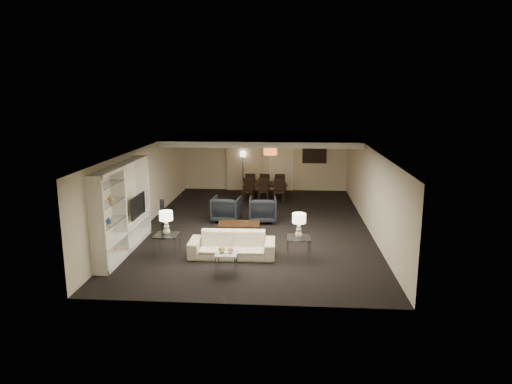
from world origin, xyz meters
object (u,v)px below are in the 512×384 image
object	(u,v)px
floor_speaker	(163,219)
table_lamp_right	(299,225)
side_table_left	(167,245)
table_lamp_left	(166,223)
sofa	(232,245)
coffee_table	(239,230)
chair_nl	(248,191)
chair_nm	(263,191)
pendant_light	(270,152)
vase_amber	(110,198)
armchair_right	(263,210)
television	(134,206)
marble_table	(226,263)
chair_fr	(280,184)
side_table_right	(298,248)
chair_nr	(279,191)
chair_fl	(251,184)
armchair_left	(226,209)
dining_table	(264,191)
chair_fm	(265,184)
vase_blue	(109,220)
floor_lamp	(243,171)

from	to	relation	value
floor_speaker	table_lamp_right	bearing A→B (deg)	-37.39
side_table_left	table_lamp_left	size ratio (longest dim) A/B	0.97
sofa	coffee_table	size ratio (longest dim) A/B	1.82
floor_speaker	chair_nl	world-z (taller)	floor_speaker
coffee_table	chair_nm	size ratio (longest dim) A/B	1.30
pendant_light	vase_amber	bearing A→B (deg)	-117.67
armchair_right	television	world-z (taller)	television
marble_table	floor_speaker	bearing A→B (deg)	132.03
side_table_left	chair_fr	xyz separation A→B (m)	(2.77, 7.25, 0.18)
side_table_right	vase_amber	world-z (taller)	vase_amber
table_lamp_right	marble_table	bearing A→B (deg)	-147.09
table_lamp_left	chair_nr	xyz separation A→B (m)	(2.77, 5.95, -0.41)
table_lamp_left	chair_fl	distance (m)	7.43
television	chair_nl	size ratio (longest dim) A/B	1.15
armchair_left	television	distance (m)	3.30
sofa	table_lamp_left	bearing A→B (deg)	178.96
chair_fl	coffee_table	bearing A→B (deg)	89.53
dining_table	chair_nr	size ratio (longest dim) A/B	1.92
chair_nm	chair_nr	size ratio (longest dim) A/B	1.00
armchair_left	chair_nl	size ratio (longest dim) A/B	0.97
chair_fl	marble_table	bearing A→B (deg)	89.11
chair_fm	chair_fr	distance (m)	0.60
vase_amber	chair_nr	bearing A→B (deg)	58.65
armchair_left	armchair_right	xyz separation A→B (m)	(1.20, 0.00, 0.00)
table_lamp_left	chair_fr	size ratio (longest dim) A/B	0.67
vase_blue	floor_lamp	xyz separation A→B (m)	(2.38, 8.80, -0.28)
side_table_left	dining_table	world-z (taller)	dining_table
table_lamp_left	armchair_right	bearing A→B (deg)	55.12
vase_blue	vase_amber	world-z (taller)	vase_amber
floor_speaker	floor_lamp	distance (m)	6.92
armchair_left	vase_blue	xyz separation A→B (m)	(-2.30, -4.07, 0.73)
television	dining_table	world-z (taller)	television
chair_nm	chair_fr	distance (m)	1.43
armchair_right	vase_amber	xyz separation A→B (m)	(-3.50, -3.86, 1.23)
dining_table	chair_fr	size ratio (longest dim) A/B	1.92
armchair_right	chair_fl	distance (m)	4.02
pendant_light	chair_fl	world-z (taller)	pendant_light
dining_table	chair_nm	world-z (taller)	chair_nm
armchair_right	side_table_right	xyz separation A→B (m)	(1.10, -3.30, -0.13)
armchair_left	armchair_right	bearing A→B (deg)	-174.30
armchair_right	side_table_left	bearing A→B (deg)	51.55
side_table_right	television	distance (m)	4.74
table_lamp_left	chair_fl	world-z (taller)	table_lamp_left
coffee_table	floor_lamp	distance (m)	6.47
chair_fm	table_lamp_left	bearing A→B (deg)	75.46
coffee_table	chair_fr	size ratio (longest dim) A/B	1.30
side_table_left	side_table_right	distance (m)	3.40
armchair_right	chair_fl	xyz separation A→B (m)	(-0.73, 3.95, 0.05)
pendant_light	coffee_table	xyz separation A→B (m)	(-0.71, -4.72, -1.70)
sofa	chair_nm	distance (m)	5.97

